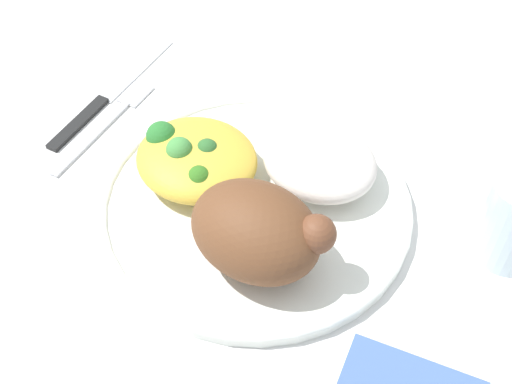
{
  "coord_description": "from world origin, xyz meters",
  "views": [
    {
      "loc": [
        0.2,
        -0.32,
        0.46
      ],
      "look_at": [
        0.0,
        0.0,
        0.02
      ],
      "focal_mm": 48.88,
      "sensor_mm": 36.0,
      "label": 1
    }
  ],
  "objects_px": {
    "roasted_chicken": "(258,231)",
    "knife": "(102,99)",
    "plate": "(256,205)",
    "rice_pile": "(320,162)",
    "mac_cheese_with_broccoli": "(192,161)",
    "fork": "(108,120)"
  },
  "relations": [
    {
      "from": "rice_pile",
      "to": "knife",
      "type": "height_order",
      "value": "rice_pile"
    },
    {
      "from": "plate",
      "to": "roasted_chicken",
      "type": "height_order",
      "value": "roasted_chicken"
    },
    {
      "from": "roasted_chicken",
      "to": "fork",
      "type": "bearing_deg",
      "value": 162.2
    },
    {
      "from": "fork",
      "to": "knife",
      "type": "distance_m",
      "value": 0.03
    },
    {
      "from": "rice_pile",
      "to": "mac_cheese_with_broccoli",
      "type": "xyz_separation_m",
      "value": [
        -0.09,
        -0.05,
        -0.0
      ]
    },
    {
      "from": "roasted_chicken",
      "to": "rice_pile",
      "type": "xyz_separation_m",
      "value": [
        -0.0,
        0.1,
        -0.02
      ]
    },
    {
      "from": "plate",
      "to": "mac_cheese_with_broccoli",
      "type": "distance_m",
      "value": 0.07
    },
    {
      "from": "plate",
      "to": "roasted_chicken",
      "type": "xyz_separation_m",
      "value": [
        0.03,
        -0.05,
        0.04
      ]
    },
    {
      "from": "mac_cheese_with_broccoli",
      "to": "fork",
      "type": "height_order",
      "value": "mac_cheese_with_broccoli"
    },
    {
      "from": "roasted_chicken",
      "to": "knife",
      "type": "xyz_separation_m",
      "value": [
        -0.23,
        0.09,
        -0.05
      ]
    },
    {
      "from": "plate",
      "to": "knife",
      "type": "distance_m",
      "value": 0.2
    },
    {
      "from": "knife",
      "to": "fork",
      "type": "bearing_deg",
      "value": -38.9
    },
    {
      "from": "plate",
      "to": "mac_cheese_with_broccoli",
      "type": "bearing_deg",
      "value": -176.02
    },
    {
      "from": "plate",
      "to": "rice_pile",
      "type": "bearing_deg",
      "value": 57.8
    },
    {
      "from": "knife",
      "to": "plate",
      "type": "bearing_deg",
      "value": -10.38
    },
    {
      "from": "rice_pile",
      "to": "plate",
      "type": "bearing_deg",
      "value": -122.2
    },
    {
      "from": "plate",
      "to": "roasted_chicken",
      "type": "distance_m",
      "value": 0.07
    },
    {
      "from": "rice_pile",
      "to": "mac_cheese_with_broccoli",
      "type": "relative_size",
      "value": 0.93
    },
    {
      "from": "plate",
      "to": "fork",
      "type": "distance_m",
      "value": 0.18
    },
    {
      "from": "fork",
      "to": "mac_cheese_with_broccoli",
      "type": "bearing_deg",
      "value": -10.55
    },
    {
      "from": "mac_cheese_with_broccoli",
      "to": "fork",
      "type": "xyz_separation_m",
      "value": [
        -0.12,
        0.02,
        -0.03
      ]
    },
    {
      "from": "rice_pile",
      "to": "fork",
      "type": "xyz_separation_m",
      "value": [
        -0.21,
        -0.03,
        -0.03
      ]
    }
  ]
}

